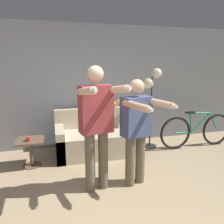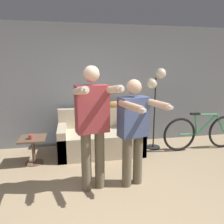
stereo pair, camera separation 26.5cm
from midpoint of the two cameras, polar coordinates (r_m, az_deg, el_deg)
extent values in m
plane|color=tan|center=(2.90, 3.45, -25.16)|extent=(16.00, 16.00, 0.00)
cube|color=gray|center=(4.80, -3.87, 6.69)|extent=(10.00, 0.05, 2.60)
cube|color=beige|center=(4.47, -1.31, -7.86)|extent=(1.67, 0.88, 0.45)
cube|color=beige|center=(4.70, -2.10, -1.38)|extent=(1.67, 0.14, 0.41)
cube|color=beige|center=(4.39, -11.13, -7.51)|extent=(0.16, 0.88, 0.59)
cube|color=beige|center=(4.63, 7.98, -6.36)|extent=(0.16, 0.88, 0.59)
cylinder|color=#6B604C|center=(3.15, -4.28, -12.83)|extent=(0.14, 0.14, 0.86)
cylinder|color=#6B604C|center=(3.21, -0.82, -12.33)|extent=(0.14, 0.14, 0.86)
cube|color=#9E383D|center=(2.94, -2.67, 0.80)|extent=(0.47, 0.29, 0.64)
sphere|color=beige|center=(2.89, -2.77, 9.91)|extent=(0.22, 0.22, 0.22)
cylinder|color=beige|center=(2.60, -5.39, 5.52)|extent=(0.18, 0.52, 0.16)
cube|color=white|center=(2.36, -3.77, 5.76)|extent=(0.06, 0.13, 0.05)
cylinder|color=beige|center=(2.74, 3.06, 5.90)|extent=(0.18, 0.52, 0.16)
cube|color=white|center=(2.52, 5.37, 6.12)|extent=(0.06, 0.13, 0.05)
cylinder|color=#6B604C|center=(3.28, 6.30, -12.81)|extent=(0.14, 0.14, 0.76)
cylinder|color=#6B604C|center=(3.37, 9.03, -12.12)|extent=(0.14, 0.14, 0.76)
cube|color=#475684|center=(3.11, 8.03, -1.29)|extent=(0.46, 0.32, 0.57)
sphere|color=#D8AD8C|center=(3.04, 8.27, 6.46)|extent=(0.21, 0.21, 0.21)
cylinder|color=#D8AD8C|center=(2.75, 7.73, 1.51)|extent=(0.22, 0.51, 0.10)
cube|color=white|center=(2.55, 10.88, 0.51)|extent=(0.07, 0.13, 0.04)
cylinder|color=#D8AD8C|center=(2.99, 14.00, 2.11)|extent=(0.22, 0.51, 0.10)
cube|color=white|center=(2.81, 17.30, 1.23)|extent=(0.07, 0.13, 0.04)
ellipsoid|color=tan|center=(4.71, 2.37, 2.05)|extent=(0.32, 0.12, 0.13)
sphere|color=tan|center=(4.74, 3.98, 2.64)|extent=(0.09, 0.09, 0.09)
ellipsoid|color=tan|center=(4.70, 0.31, 1.52)|extent=(0.18, 0.04, 0.04)
cone|color=tan|center=(4.71, 3.85, 3.01)|extent=(0.03, 0.03, 0.02)
cone|color=tan|center=(4.74, 3.75, 3.07)|extent=(0.03, 0.03, 0.02)
cylinder|color=black|center=(4.91, 12.21, -8.94)|extent=(0.30, 0.30, 0.02)
cylinder|color=black|center=(4.70, 12.62, -0.44)|extent=(0.03, 0.03, 1.51)
sphere|color=#F4E5C1|center=(4.64, 14.26, 9.74)|extent=(0.21, 0.21, 0.21)
sphere|color=#F4E5C1|center=(4.57, 12.07, 7.31)|extent=(0.21, 0.21, 0.21)
cylinder|color=brown|center=(4.30, -17.91, -12.48)|extent=(0.32, 0.32, 0.02)
cylinder|color=brown|center=(4.21, -18.11, -9.75)|extent=(0.06, 0.06, 0.46)
cube|color=brown|center=(4.13, -18.33, -6.62)|extent=(0.46, 0.46, 0.03)
cylinder|color=#B7473D|center=(4.05, -18.63, -6.16)|extent=(0.09, 0.09, 0.08)
torus|color=black|center=(5.34, 28.41, -4.56)|extent=(0.71, 0.05, 0.71)
torus|color=black|center=(4.77, 18.77, -5.61)|extent=(0.71, 0.05, 0.71)
cylinder|color=#338E56|center=(5.04, 24.88, -2.96)|extent=(0.45, 0.04, 0.43)
cylinder|color=#338E56|center=(4.90, 22.53, -3.06)|extent=(0.11, 0.04, 0.43)
cylinder|color=#338E56|center=(4.97, 24.77, -0.62)|extent=(0.50, 0.04, 0.05)
cylinder|color=#338E56|center=(4.87, 20.77, -5.50)|extent=(0.39, 0.04, 0.05)
cylinder|color=#338E56|center=(5.23, 27.73, -2.62)|extent=(0.24, 0.04, 0.41)
cube|color=black|center=(4.83, 22.41, -0.43)|extent=(0.20, 0.07, 0.04)
camera|label=1|loc=(0.13, -87.94, 0.45)|focal=35.00mm
camera|label=2|loc=(0.13, 92.06, -0.45)|focal=35.00mm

